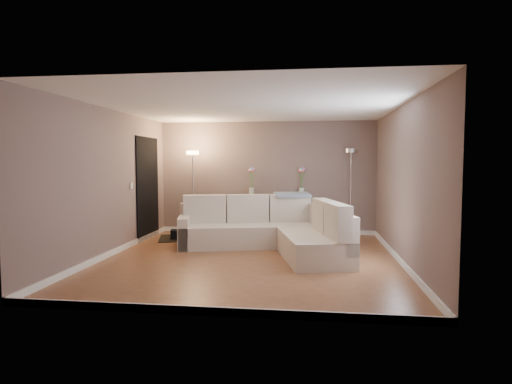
# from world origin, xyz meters

# --- Properties ---
(floor) EXTENTS (5.00, 5.50, 0.01)m
(floor) POSITION_xyz_m (0.00, 0.00, -0.01)
(floor) COLOR brown
(floor) RESTS_ON ground
(ceiling) EXTENTS (5.00, 5.50, 0.01)m
(ceiling) POSITION_xyz_m (0.00, 0.00, 2.60)
(ceiling) COLOR white
(ceiling) RESTS_ON ground
(wall_back) EXTENTS (5.00, 0.02, 2.60)m
(wall_back) POSITION_xyz_m (0.00, 2.76, 1.30)
(wall_back) COLOR #746059
(wall_back) RESTS_ON ground
(wall_front) EXTENTS (5.00, 0.02, 2.60)m
(wall_front) POSITION_xyz_m (0.00, -2.76, 1.30)
(wall_front) COLOR #746059
(wall_front) RESTS_ON ground
(wall_left) EXTENTS (0.02, 5.50, 2.60)m
(wall_left) POSITION_xyz_m (-2.51, 0.00, 1.30)
(wall_left) COLOR #746059
(wall_left) RESTS_ON ground
(wall_right) EXTENTS (0.02, 5.50, 2.60)m
(wall_right) POSITION_xyz_m (2.51, 0.00, 1.30)
(wall_right) COLOR #746059
(wall_right) RESTS_ON ground
(baseboard_back) EXTENTS (5.00, 0.03, 0.10)m
(baseboard_back) POSITION_xyz_m (0.00, 2.73, 0.05)
(baseboard_back) COLOR white
(baseboard_back) RESTS_ON ground
(baseboard_front) EXTENTS (5.00, 0.03, 0.10)m
(baseboard_front) POSITION_xyz_m (0.00, -2.73, 0.05)
(baseboard_front) COLOR white
(baseboard_front) RESTS_ON ground
(baseboard_left) EXTENTS (0.03, 5.50, 0.10)m
(baseboard_left) POSITION_xyz_m (-2.48, 0.00, 0.05)
(baseboard_left) COLOR white
(baseboard_left) RESTS_ON ground
(baseboard_right) EXTENTS (0.03, 5.50, 0.10)m
(baseboard_right) POSITION_xyz_m (2.48, 0.00, 0.05)
(baseboard_right) COLOR white
(baseboard_right) RESTS_ON ground
(doorway) EXTENTS (0.02, 1.20, 2.20)m
(doorway) POSITION_xyz_m (-2.48, 1.70, 1.10)
(doorway) COLOR black
(doorway) RESTS_ON ground
(switch_plate) EXTENTS (0.02, 0.08, 0.12)m
(switch_plate) POSITION_xyz_m (-2.48, 0.85, 1.20)
(switch_plate) COLOR white
(switch_plate) RESTS_ON ground
(sectional_sofa) EXTENTS (3.40, 2.88, 1.00)m
(sectional_sofa) POSITION_xyz_m (0.32, 0.87, 0.37)
(sectional_sofa) COLOR beige
(sectional_sofa) RESTS_ON floor
(throw_blanket) EXTENTS (0.81, 0.60, 0.10)m
(throw_blanket) POSITION_xyz_m (0.64, 1.67, 0.99)
(throw_blanket) COLOR gray
(throw_blanket) RESTS_ON sectional_sofa
(console_table) EXTENTS (1.37, 0.39, 0.84)m
(console_table) POSITION_xyz_m (0.15, 2.64, 0.47)
(console_table) COLOR black
(console_table) RESTS_ON floor
(leaning_mirror) EXTENTS (0.97, 0.06, 0.76)m
(leaning_mirror) POSITION_xyz_m (0.24, 2.82, 1.21)
(leaning_mirror) COLOR black
(leaning_mirror) RESTS_ON console_table
(table_decor) EXTENTS (0.58, 0.13, 0.14)m
(table_decor) POSITION_xyz_m (0.24, 2.60, 0.86)
(table_decor) COLOR orange
(table_decor) RESTS_ON console_table
(flower_vase_left) EXTENTS (0.16, 0.13, 0.72)m
(flower_vase_left) POSITION_xyz_m (-0.34, 2.63, 1.13)
(flower_vase_left) COLOR silver
(flower_vase_left) RESTS_ON console_table
(flower_vase_right) EXTENTS (0.16, 0.13, 0.72)m
(flower_vase_right) POSITION_xyz_m (0.82, 2.65, 1.13)
(flower_vase_right) COLOR silver
(flower_vase_right) RESTS_ON console_table
(floor_lamp_lit) EXTENTS (0.33, 0.33, 1.92)m
(floor_lamp_lit) POSITION_xyz_m (-1.62, 2.21, 1.35)
(floor_lamp_lit) COLOR silver
(floor_lamp_lit) RESTS_ON floor
(floor_lamp_unlit) EXTENTS (0.34, 0.34, 1.96)m
(floor_lamp_unlit) POSITION_xyz_m (1.91, 2.55, 1.38)
(floor_lamp_unlit) COLOR silver
(floor_lamp_unlit) RESTS_ON floor
(charcoal_rug) EXTENTS (1.46, 1.24, 0.02)m
(charcoal_rug) POSITION_xyz_m (-1.62, 1.83, 0.01)
(charcoal_rug) COLOR black
(charcoal_rug) RESTS_ON floor
(black_bag) EXTENTS (0.41, 0.34, 0.23)m
(black_bag) POSITION_xyz_m (-1.79, 1.68, 0.09)
(black_bag) COLOR black
(black_bag) RESTS_ON charcoal_rug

